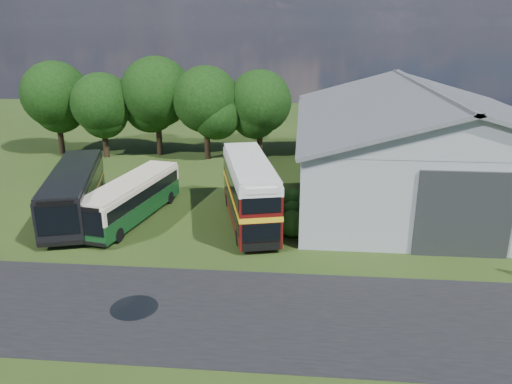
# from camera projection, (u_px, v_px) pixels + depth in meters

# --- Properties ---
(ground) EXTENTS (120.00, 120.00, 0.00)m
(ground) POSITION_uv_depth(u_px,v_px,m) (181.00, 278.00, 25.76)
(ground) COLOR #223A12
(ground) RESTS_ON ground
(asphalt_road) EXTENTS (60.00, 8.00, 0.02)m
(asphalt_road) POSITION_uv_depth(u_px,v_px,m) (231.00, 313.00, 22.68)
(asphalt_road) COLOR black
(asphalt_road) RESTS_ON ground
(puddle) EXTENTS (2.20, 2.20, 0.01)m
(puddle) POSITION_uv_depth(u_px,v_px,m) (134.00, 308.00, 23.06)
(puddle) COLOR black
(puddle) RESTS_ON ground
(storage_shed) EXTENTS (18.80, 24.80, 8.15)m
(storage_shed) POSITION_uv_depth(u_px,v_px,m) (419.00, 138.00, 38.19)
(storage_shed) COLOR gray
(storage_shed) RESTS_ON ground
(tree_left_a) EXTENTS (6.46, 6.46, 9.12)m
(tree_left_a) POSITION_uv_depth(u_px,v_px,m) (55.00, 95.00, 48.52)
(tree_left_a) COLOR black
(tree_left_a) RESTS_ON ground
(tree_left_b) EXTENTS (5.78, 5.78, 8.16)m
(tree_left_b) POSITION_uv_depth(u_px,v_px,m) (102.00, 103.00, 47.35)
(tree_left_b) COLOR black
(tree_left_b) RESTS_ON ground
(tree_mid) EXTENTS (6.80, 6.80, 9.60)m
(tree_mid) POSITION_uv_depth(u_px,v_px,m) (156.00, 92.00, 47.84)
(tree_mid) COLOR black
(tree_mid) RESTS_ON ground
(tree_right_a) EXTENTS (6.26, 6.26, 8.83)m
(tree_right_a) POSITION_uv_depth(u_px,v_px,m) (206.00, 100.00, 46.63)
(tree_right_a) COLOR black
(tree_right_a) RESTS_ON ground
(tree_right_b) EXTENTS (5.98, 5.98, 8.45)m
(tree_right_b) POSITION_uv_depth(u_px,v_px,m) (260.00, 102.00, 47.03)
(tree_right_b) COLOR black
(tree_right_b) RESTS_ON ground
(shrub_front) EXTENTS (1.70, 1.70, 1.70)m
(shrub_front) POSITION_uv_depth(u_px,v_px,m) (292.00, 235.00, 30.94)
(shrub_front) COLOR #194714
(shrub_front) RESTS_ON ground
(shrub_mid) EXTENTS (1.60, 1.60, 1.60)m
(shrub_mid) POSITION_uv_depth(u_px,v_px,m) (293.00, 223.00, 32.82)
(shrub_mid) COLOR #194714
(shrub_mid) RESTS_ON ground
(shrub_back) EXTENTS (1.80, 1.80, 1.80)m
(shrub_back) POSITION_uv_depth(u_px,v_px,m) (294.00, 212.00, 34.71)
(shrub_back) COLOR #194714
(shrub_back) RESTS_ON ground
(bus_green_single) EXTENTS (4.17, 10.21, 2.74)m
(bus_green_single) POSITION_uv_depth(u_px,v_px,m) (132.00, 199.00, 33.01)
(bus_green_single) COLOR black
(bus_green_single) RESTS_ON ground
(bus_maroon_double) EXTENTS (4.81, 10.26, 4.28)m
(bus_maroon_double) POSITION_uv_depth(u_px,v_px,m) (249.00, 192.00, 32.23)
(bus_maroon_double) COLOR black
(bus_maroon_double) RESTS_ON ground
(bus_dark_single) EXTENTS (5.74, 11.93, 3.21)m
(bus_dark_single) POSITION_uv_depth(u_px,v_px,m) (74.00, 192.00, 33.62)
(bus_dark_single) COLOR black
(bus_dark_single) RESTS_ON ground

